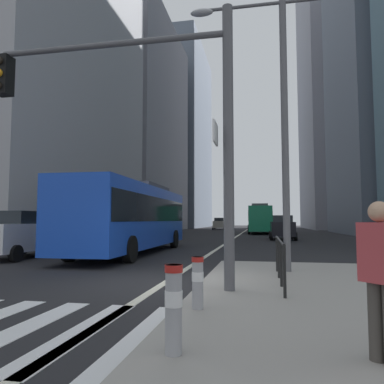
{
  "coord_description": "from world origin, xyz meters",
  "views": [
    {
      "loc": [
        2.41,
        -8.87,
        1.57
      ],
      "look_at": [
        -4.56,
        27.54,
        4.42
      ],
      "focal_mm": 34.17,
      "sensor_mm": 36.0,
      "label": 1
    }
  ],
  "objects_px": {
    "city_bus_red_receding": "(259,218)",
    "car_receding_far": "(273,223)",
    "city_bus_blue_oncoming": "(133,214)",
    "sedan_white_oncoming": "(21,234)",
    "car_oncoming_far": "(154,227)",
    "traffic_signal_gantry": "(143,105)",
    "car_receding_near": "(282,227)",
    "bollard_left": "(198,280)",
    "street_lamp_post": "(284,91)",
    "bollard_front": "(174,304)",
    "pedestrian_waiting": "(382,273)",
    "car_oncoming_mid": "(219,224)"
  },
  "relations": [
    {
      "from": "sedan_white_oncoming",
      "to": "city_bus_red_receding",
      "type": "distance_m",
      "value": 31.95
    },
    {
      "from": "city_bus_red_receding",
      "to": "traffic_signal_gantry",
      "type": "bearing_deg",
      "value": -93.45
    },
    {
      "from": "car_receding_near",
      "to": "car_receding_far",
      "type": "bearing_deg",
      "value": 89.53
    },
    {
      "from": "traffic_signal_gantry",
      "to": "bollard_front",
      "type": "xyz_separation_m",
      "value": [
        1.58,
        -3.63,
        -3.42
      ]
    },
    {
      "from": "car_receding_near",
      "to": "pedestrian_waiting",
      "type": "xyz_separation_m",
      "value": [
        -0.41,
        -26.49,
        0.05
      ]
    },
    {
      "from": "car_receding_far",
      "to": "bollard_left",
      "type": "distance_m",
      "value": 57.97
    },
    {
      "from": "car_oncoming_mid",
      "to": "bollard_front",
      "type": "xyz_separation_m",
      "value": [
        5.96,
        -56.24,
        -0.32
      ]
    },
    {
      "from": "car_receding_near",
      "to": "car_oncoming_far",
      "type": "height_order",
      "value": "same"
    },
    {
      "from": "car_receding_far",
      "to": "city_bus_blue_oncoming",
      "type": "bearing_deg",
      "value": -99.5
    },
    {
      "from": "car_receding_far",
      "to": "street_lamp_post",
      "type": "xyz_separation_m",
      "value": [
        -1.18,
        -53.2,
        4.29
      ]
    },
    {
      "from": "city_bus_blue_oncoming",
      "to": "sedan_white_oncoming",
      "type": "relative_size",
      "value": 2.71
    },
    {
      "from": "sedan_white_oncoming",
      "to": "bollard_left",
      "type": "xyz_separation_m",
      "value": [
        8.93,
        -7.88,
        -0.38
      ]
    },
    {
      "from": "car_oncoming_far",
      "to": "traffic_signal_gantry",
      "type": "bearing_deg",
      "value": -73.98
    },
    {
      "from": "car_oncoming_far",
      "to": "pedestrian_waiting",
      "type": "height_order",
      "value": "car_oncoming_far"
    },
    {
      "from": "sedan_white_oncoming",
      "to": "car_receding_far",
      "type": "xyz_separation_m",
      "value": [
        11.82,
        50.01,
        0.0
      ]
    },
    {
      "from": "bollard_front",
      "to": "bollard_left",
      "type": "xyz_separation_m",
      "value": [
        -0.09,
        2.01,
        -0.06
      ]
    },
    {
      "from": "city_bus_blue_oncoming",
      "to": "car_receding_near",
      "type": "xyz_separation_m",
      "value": [
        7.63,
        13.96,
        -0.85
      ]
    },
    {
      "from": "city_bus_blue_oncoming",
      "to": "bollard_left",
      "type": "height_order",
      "value": "city_bus_blue_oncoming"
    },
    {
      "from": "car_oncoming_mid",
      "to": "bollard_left",
      "type": "bearing_deg",
      "value": -83.83
    },
    {
      "from": "traffic_signal_gantry",
      "to": "street_lamp_post",
      "type": "relative_size",
      "value": 0.75
    },
    {
      "from": "car_receding_far",
      "to": "bollard_front",
      "type": "relative_size",
      "value": 4.77
    },
    {
      "from": "car_oncoming_mid",
      "to": "car_oncoming_far",
      "type": "height_order",
      "value": "same"
    },
    {
      "from": "car_receding_near",
      "to": "traffic_signal_gantry",
      "type": "distance_m",
      "value": 23.58
    },
    {
      "from": "city_bus_red_receding",
      "to": "car_receding_near",
      "type": "bearing_deg",
      "value": -82.1
    },
    {
      "from": "car_oncoming_far",
      "to": "street_lamp_post",
      "type": "bearing_deg",
      "value": -63.25
    },
    {
      "from": "bollard_front",
      "to": "car_receding_far",
      "type": "bearing_deg",
      "value": 87.32
    },
    {
      "from": "sedan_white_oncoming",
      "to": "street_lamp_post",
      "type": "bearing_deg",
      "value": -16.68
    },
    {
      "from": "pedestrian_waiting",
      "to": "car_receding_far",
      "type": "bearing_deg",
      "value": 89.35
    },
    {
      "from": "bollard_left",
      "to": "sedan_white_oncoming",
      "type": "bearing_deg",
      "value": 138.55
    },
    {
      "from": "car_oncoming_far",
      "to": "traffic_signal_gantry",
      "type": "height_order",
      "value": "traffic_signal_gantry"
    },
    {
      "from": "car_oncoming_far",
      "to": "bollard_left",
      "type": "relative_size",
      "value": 5.48
    },
    {
      "from": "city_bus_blue_oncoming",
      "to": "car_oncoming_far",
      "type": "relative_size",
      "value": 2.58
    },
    {
      "from": "traffic_signal_gantry",
      "to": "sedan_white_oncoming",
      "type": "bearing_deg",
      "value": 139.91
    },
    {
      "from": "traffic_signal_gantry",
      "to": "bollard_left",
      "type": "xyz_separation_m",
      "value": [
        1.49,
        -1.63,
        -3.48
      ]
    },
    {
      "from": "pedestrian_waiting",
      "to": "sedan_white_oncoming",
      "type": "bearing_deg",
      "value": 138.86
    },
    {
      "from": "city_bus_blue_oncoming",
      "to": "sedan_white_oncoming",
      "type": "bearing_deg",
      "value": -144.48
    },
    {
      "from": "traffic_signal_gantry",
      "to": "street_lamp_post",
      "type": "bearing_deg",
      "value": 43.79
    },
    {
      "from": "sedan_white_oncoming",
      "to": "car_receding_near",
      "type": "relative_size",
      "value": 0.94
    },
    {
      "from": "street_lamp_post",
      "to": "city_bus_red_receding",
      "type": "bearing_deg",
      "value": 91.68
    },
    {
      "from": "street_lamp_post",
      "to": "bollard_left",
      "type": "distance_m",
      "value": 6.84
    },
    {
      "from": "bollard_left",
      "to": "bollard_front",
      "type": "bearing_deg",
      "value": -87.43
    },
    {
      "from": "pedestrian_waiting",
      "to": "car_oncoming_mid",
      "type": "bearing_deg",
      "value": 98.2
    },
    {
      "from": "bollard_front",
      "to": "pedestrian_waiting",
      "type": "height_order",
      "value": "pedestrian_waiting"
    },
    {
      "from": "city_bus_red_receding",
      "to": "traffic_signal_gantry",
      "type": "relative_size",
      "value": 1.78
    },
    {
      "from": "city_bus_red_receding",
      "to": "car_receding_far",
      "type": "distance_m",
      "value": 19.7
    },
    {
      "from": "city_bus_blue_oncoming",
      "to": "car_receding_far",
      "type": "bearing_deg",
      "value": 80.5
    },
    {
      "from": "car_receding_far",
      "to": "bollard_front",
      "type": "bearing_deg",
      "value": -92.68
    },
    {
      "from": "car_oncoming_mid",
      "to": "street_lamp_post",
      "type": "distance_m",
      "value": 50.29
    },
    {
      "from": "city_bus_red_receding",
      "to": "pedestrian_waiting",
      "type": "xyz_separation_m",
      "value": [
        1.49,
        -40.18,
        -0.8
      ]
    },
    {
      "from": "car_receding_near",
      "to": "car_oncoming_far",
      "type": "xyz_separation_m",
      "value": [
        -10.41,
        -1.1,
        -0.0
      ]
    }
  ]
}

